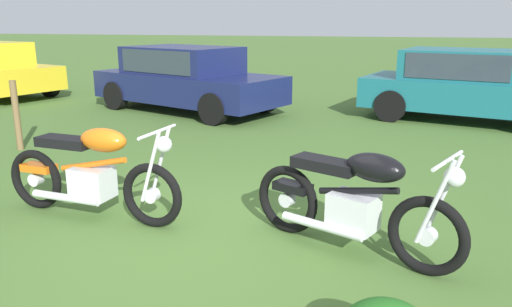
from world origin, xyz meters
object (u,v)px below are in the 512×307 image
car_teal (465,81)px  fence_post_wooden (17,116)px  motorcycle_orange (92,173)px  car_navy (186,75)px  motorcycle_black (354,201)px

car_teal → fence_post_wooden: (-7.08, -4.43, -0.25)m
motorcycle_orange → car_navy: (-1.56, 6.18, 0.31)m
car_navy → fence_post_wooden: bearing=-84.9°
fence_post_wooden → car_navy: bearing=73.6°
car_navy → fence_post_wooden: (-1.18, -3.99, -0.25)m
motorcycle_black → fence_post_wooden: fence_post_wooden is taller
car_navy → car_teal: bearing=25.8°
motorcycle_black → car_teal: size_ratio=0.44×
car_navy → motorcycle_orange: bearing=-54.3°
motorcycle_orange → fence_post_wooden: (-2.74, 2.19, 0.06)m
motorcycle_orange → car_navy: bearing=109.7°
car_teal → fence_post_wooden: car_teal is taller
motorcycle_orange → car_teal: bearing=62.2°
car_navy → car_teal: (5.90, 0.44, -0.00)m
motorcycle_black → fence_post_wooden: 5.87m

